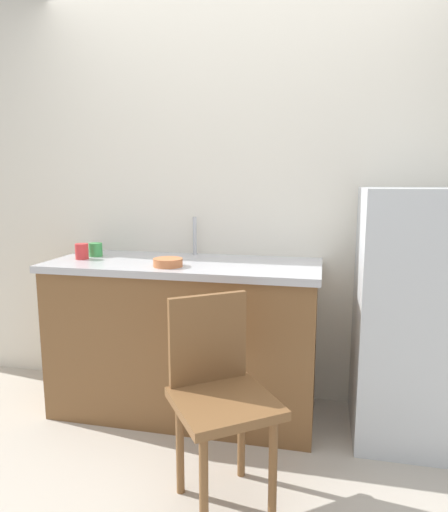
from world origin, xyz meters
TOP-DOWN VIEW (x-y plane):
  - ground_plane at (0.00, 0.00)m, footprint 8.00×8.00m
  - back_wall at (0.00, 1.00)m, footprint 4.80×0.10m
  - cabinet_base at (-0.28, 0.65)m, footprint 1.53×0.60m
  - countertop at (-0.28, 0.65)m, footprint 1.57×0.64m
  - faucet at (-0.29, 0.90)m, footprint 0.02×0.02m
  - refrigerator at (0.98, 0.65)m, footprint 0.57×0.59m
  - chair at (0.09, -0.06)m, footprint 0.56×0.56m
  - terracotta_bowl at (-0.32, 0.49)m, footprint 0.16×0.16m
  - cup_green at (-0.87, 0.71)m, footprint 0.08×0.08m
  - cup_red at (-0.90, 0.60)m, footprint 0.08×0.08m

SIDE VIEW (x-z plane):
  - ground_plane at x=0.00m, z-range 0.00..0.00m
  - cabinet_base at x=-0.28m, z-range 0.00..0.88m
  - chair at x=0.09m, z-range 0.05..0.94m
  - refrigerator at x=0.98m, z-range 0.00..1.34m
  - countertop at x=-0.28m, z-range 0.88..0.92m
  - terracotta_bowl at x=-0.32m, z-range 0.92..0.96m
  - cup_green at x=-0.87m, z-range 0.92..1.00m
  - cup_red at x=-0.90m, z-range 0.92..1.01m
  - faucet at x=-0.29m, z-range 0.92..1.16m
  - back_wall at x=0.00m, z-range 0.00..2.54m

